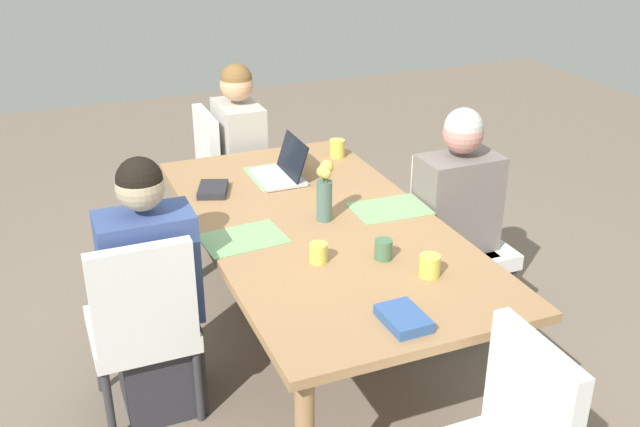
# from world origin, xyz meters

# --- Properties ---
(ground_plane) EXTENTS (10.00, 10.00, 0.00)m
(ground_plane) POSITION_xyz_m (0.00, 0.00, 0.00)
(ground_plane) COLOR #756656
(dining_table) EXTENTS (2.09, 1.07, 0.75)m
(dining_table) POSITION_xyz_m (0.00, 0.00, 0.68)
(dining_table) COLOR #9E754C
(dining_table) RESTS_ON ground_plane
(chair_head_left_left_near) EXTENTS (0.44, 0.44, 0.90)m
(chair_head_left_left_near) POSITION_xyz_m (-1.39, -0.06, 0.50)
(chair_head_left_left_near) COLOR silver
(chair_head_left_left_near) RESTS_ON ground_plane
(person_head_left_left_near) EXTENTS (0.40, 0.36, 1.19)m
(person_head_left_left_near) POSITION_xyz_m (-1.33, 0.01, 0.53)
(person_head_left_left_near) COLOR #2D2D33
(person_head_left_left_near) RESTS_ON ground_plane
(chair_near_left_mid) EXTENTS (0.44, 0.44, 0.90)m
(chair_near_left_mid) POSITION_xyz_m (0.11, -0.86, 0.50)
(chair_near_left_mid) COLOR silver
(chair_near_left_mid) RESTS_ON ground_plane
(person_near_left_mid) EXTENTS (0.36, 0.40, 1.19)m
(person_near_left_mid) POSITION_xyz_m (0.04, -0.80, 0.53)
(person_near_left_mid) COLOR #2D2D33
(person_near_left_mid) RESTS_ON ground_plane
(chair_far_left_far) EXTENTS (0.44, 0.44, 0.90)m
(chair_far_left_far) POSITION_xyz_m (-0.12, 0.83, 0.50)
(chair_far_left_far) COLOR silver
(chair_far_left_far) RESTS_ON ground_plane
(person_far_left_far) EXTENTS (0.36, 0.40, 1.19)m
(person_far_left_far) POSITION_xyz_m (-0.04, 0.77, 0.53)
(person_far_left_far) COLOR #2D2D33
(person_far_left_far) RESTS_ON ground_plane
(flower_vase) EXTENTS (0.08, 0.08, 0.29)m
(flower_vase) POSITION_xyz_m (-0.03, 0.03, 0.90)
(flower_vase) COLOR #4C6B60
(flower_vase) RESTS_ON dining_table
(placemat_head_left_left_near) EXTENTS (0.36, 0.26, 0.00)m
(placemat_head_left_left_near) POSITION_xyz_m (-0.63, 0.00, 0.75)
(placemat_head_left_left_near) COLOR #7FAD70
(placemat_head_left_left_near) RESTS_ON dining_table
(placemat_near_left_mid) EXTENTS (0.29, 0.38, 0.00)m
(placemat_near_left_mid) POSITION_xyz_m (0.02, -0.37, 0.75)
(placemat_near_left_mid) COLOR #7FAD70
(placemat_near_left_mid) RESTS_ON dining_table
(placemat_far_left_far) EXTENTS (0.27, 0.37, 0.00)m
(placemat_far_left_far) POSITION_xyz_m (-0.02, 0.37, 0.75)
(placemat_far_left_far) COLOR #7FAD70
(placemat_far_left_far) RESTS_ON dining_table
(laptop_head_left_left_near) EXTENTS (0.32, 0.22, 0.21)m
(laptop_head_left_left_near) POSITION_xyz_m (-0.58, 0.03, 0.79)
(laptop_head_left_left_near) COLOR silver
(laptop_head_left_left_near) RESTS_ON dining_table
(coffee_mug_near_left) EXTENTS (0.08, 0.08, 0.09)m
(coffee_mug_near_left) POSITION_xyz_m (0.42, 0.12, 0.79)
(coffee_mug_near_left) COLOR #47704C
(coffee_mug_near_left) RESTS_ON dining_table
(coffee_mug_near_right) EXTENTS (0.09, 0.09, 0.09)m
(coffee_mug_near_right) POSITION_xyz_m (0.61, 0.22, 0.79)
(coffee_mug_near_right) COLOR #DBC64C
(coffee_mug_near_right) RESTS_ON dining_table
(coffee_mug_centre_left) EXTENTS (0.08, 0.08, 0.08)m
(coffee_mug_centre_left) POSITION_xyz_m (0.34, -0.15, 0.79)
(coffee_mug_centre_left) COLOR #DBC64C
(coffee_mug_centre_left) RESTS_ON dining_table
(coffee_mug_centre_right) EXTENTS (0.09, 0.09, 0.10)m
(coffee_mug_centre_right) POSITION_xyz_m (-0.77, 0.42, 0.80)
(coffee_mug_centre_right) COLOR #DBC64C
(coffee_mug_centre_right) RESTS_ON dining_table
(book_red_cover) EXTENTS (0.20, 0.15, 0.04)m
(book_red_cover) POSITION_xyz_m (0.88, -0.04, 0.77)
(book_red_cover) COLOR #335693
(book_red_cover) RESTS_ON dining_table
(book_blue_cover) EXTENTS (0.24, 0.20, 0.03)m
(book_blue_cover) POSITION_xyz_m (-0.54, -0.36, 0.76)
(book_blue_cover) COLOR #28282D
(book_blue_cover) RESTS_ON dining_table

